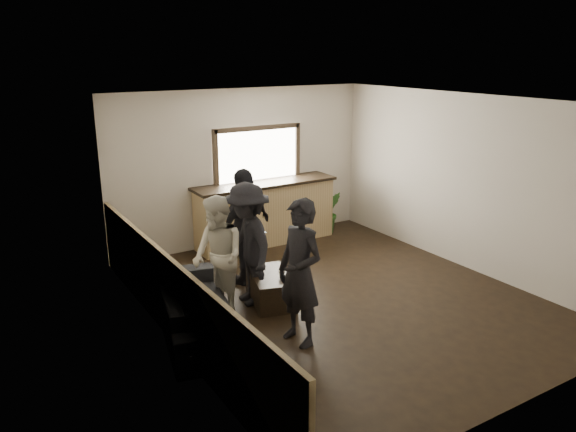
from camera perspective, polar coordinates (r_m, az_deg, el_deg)
ground at (r=8.21m, az=5.20°, el=-8.29°), size 5.00×6.00×0.01m
room_shell at (r=7.30m, az=0.86°, el=0.89°), size 5.01×6.01×2.80m
bar_counter at (r=10.27m, az=-2.36°, el=0.72°), size 2.70×0.68×2.13m
sofa at (r=7.27m, az=-9.25°, el=-9.00°), size 1.36×2.41×0.66m
coffee_table at (r=7.99m, az=-1.79°, el=-7.33°), size 0.76×1.04×0.42m
cup_a at (r=7.99m, az=-3.15°, el=-5.36°), size 0.15×0.15×0.09m
cup_b at (r=7.79m, az=-0.62°, el=-5.90°), size 0.12×0.12×0.09m
potted_plant at (r=10.93m, az=4.25°, el=0.39°), size 0.50×0.43×0.81m
person_a at (r=6.68m, az=1.22°, el=-5.79°), size 0.54×0.72×1.80m
person_b at (r=7.49m, az=-7.12°, el=-4.11°), size 0.66×0.83×1.62m
person_c at (r=7.76m, az=-4.12°, el=-2.86°), size 0.74×1.17×1.73m
person_d at (r=8.45m, az=-4.30°, el=-1.06°), size 1.13×0.81×1.78m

